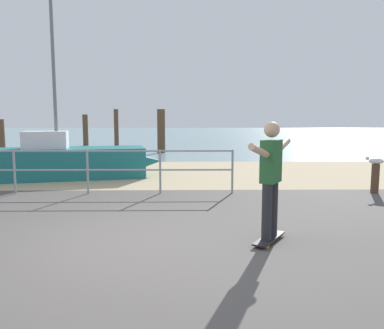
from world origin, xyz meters
TOP-DOWN VIEW (x-y plane):
  - ground_plane at (0.00, -1.00)m, footprint 24.00×10.00m
  - beach_strip at (0.00, 7.00)m, footprint 24.00×6.00m
  - sea_surface at (0.00, 35.00)m, footprint 72.00×50.00m
  - railing_fence at (-2.17, 3.60)m, footprint 8.49×0.05m
  - sailboat at (-2.34, 5.99)m, footprint 5.07×2.31m
  - skateboard at (2.15, 0.06)m, footprint 0.60×0.78m
  - skateboarder at (2.15, 0.06)m, footprint 0.86×1.26m
  - bollard_short at (5.42, 3.59)m, footprint 0.18×0.18m
  - seagull at (5.41, 3.60)m, footprint 0.46×0.26m
  - groyne_post_0 at (-7.95, 13.41)m, footprint 0.27×0.27m
  - groyne_post_1 at (-5.39, 19.10)m, footprint 0.33×0.33m
  - groyne_post_2 at (-2.83, 15.75)m, footprint 0.24×0.24m
  - groyne_post_3 at (-0.28, 14.07)m, footprint 0.40×0.40m

SIDE VIEW (x-z plane):
  - ground_plane at x=0.00m, z-range -0.02..0.02m
  - beach_strip at x=0.00m, z-range -0.02..0.02m
  - sea_surface at x=0.00m, z-range -0.02..0.02m
  - skateboard at x=2.15m, z-range 0.03..0.11m
  - bollard_short at x=5.42m, z-range 0.00..0.70m
  - sailboat at x=-2.34m, z-range -2.31..3.36m
  - railing_fence at x=-2.17m, z-range 0.17..1.22m
  - seagull at x=5.41m, z-range 0.69..0.87m
  - groyne_post_0 at x=-7.95m, z-range 0.00..1.71m
  - groyne_post_1 at x=-5.39m, z-range 0.00..1.97m
  - skateboarder at x=2.15m, z-range 0.19..1.84m
  - groyne_post_3 at x=-0.28m, z-range 0.00..2.20m
  - groyne_post_2 at x=-2.83m, z-range 0.00..2.23m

